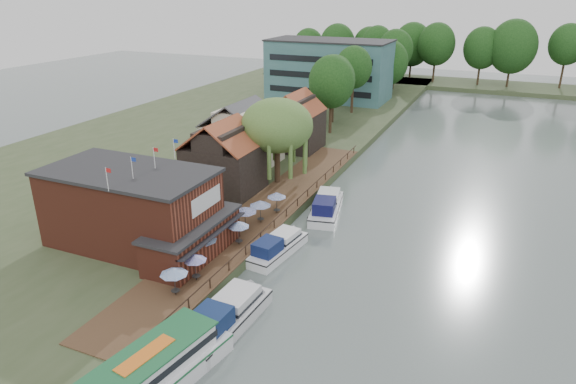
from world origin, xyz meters
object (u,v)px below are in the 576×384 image
at_px(umbrella_6, 277,203).
at_px(cruiser_2, 326,204).
at_px(umbrella_0, 175,281).
at_px(hotel_block, 329,69).
at_px(umbrella_5, 260,211).
at_px(cottage_b, 242,133).
at_px(umbrella_1, 195,267).
at_px(umbrella_4, 245,218).
at_px(cruiser_0, 225,314).
at_px(umbrella_2, 204,247).
at_px(pub, 149,211).
at_px(cottage_a, 224,156).
at_px(swan, 226,344).
at_px(cruiser_1, 277,244).
at_px(tour_boat, 139,380).
at_px(umbrella_3, 239,233).
at_px(cottage_c, 296,121).
at_px(willow, 277,142).

height_order(umbrella_6, cruiser_2, umbrella_6).
bearing_deg(umbrella_6, umbrella_0, -92.28).
xyz_separation_m(hotel_block, umbrella_5, (14.85, -62.32, -4.86)).
bearing_deg(cottage_b, umbrella_1, -68.82).
relative_size(umbrella_4, cruiser_0, 0.23).
bearing_deg(cruiser_0, umbrella_6, 105.66).
xyz_separation_m(umbrella_2, umbrella_6, (1.68, 11.53, 0.00)).
height_order(umbrella_1, umbrella_6, same).
distance_m(pub, cottage_a, 15.05).
distance_m(umbrella_2, swan, 11.05).
height_order(umbrella_1, cruiser_0, umbrella_1).
bearing_deg(cruiser_1, cruiser_2, 91.29).
bearing_deg(tour_boat, umbrella_2, 117.32).
height_order(umbrella_2, tour_boat, umbrella_2).
bearing_deg(umbrella_2, umbrella_1, -68.66).
height_order(umbrella_2, umbrella_4, same).
distance_m(umbrella_3, umbrella_5, 5.19).
bearing_deg(pub, cottage_c, 90.00).
distance_m(willow, umbrella_1, 23.98).
xyz_separation_m(hotel_block, cruiser_0, (19.67, -77.76, -5.87)).
xyz_separation_m(hotel_block, umbrella_0, (14.73, -76.87, -4.86)).
relative_size(umbrella_0, cruiser_2, 0.24).
height_order(cottage_c, umbrella_4, cottage_c).
bearing_deg(umbrella_6, umbrella_3, -91.70).
relative_size(pub, cottage_a, 2.33).
bearing_deg(tour_boat, cottage_a, 120.47).
bearing_deg(willow, tour_boat, -78.68).
height_order(cottage_a, cruiser_1, cottage_a).
height_order(hotel_block, cottage_a, hotel_block).
height_order(cottage_c, cruiser_0, cottage_c).
height_order(cottage_b, cruiser_0, cottage_b).
distance_m(umbrella_2, cruiser_0, 8.92).
relative_size(pub, umbrella_1, 8.42).
distance_m(umbrella_1, umbrella_2, 3.47).
xyz_separation_m(umbrella_3, umbrella_6, (0.23, 7.86, 0.00)).
xyz_separation_m(cottage_b, swan, (16.68, -33.52, -5.03)).
bearing_deg(umbrella_5, tour_boat, -81.22).
height_order(cottage_a, cruiser_2, cottage_a).
height_order(cottage_a, umbrella_1, cottage_a).
relative_size(umbrella_4, cruiser_1, 0.27).
relative_size(cottage_c, umbrella_1, 3.58).
height_order(cruiser_2, tour_boat, tour_boat).
xyz_separation_m(cottage_a, umbrella_2, (6.74, -15.17, -2.96)).
xyz_separation_m(cottage_c, cruiser_2, (11.47, -18.37, -4.05)).
bearing_deg(cruiser_0, hotel_block, 106.66).
bearing_deg(umbrella_5, swan, -71.26).
height_order(cruiser_0, swan, cruiser_0).
height_order(cottage_c, umbrella_3, cottage_c).
xyz_separation_m(pub, umbrella_5, (6.85, 8.68, -2.36)).
relative_size(hotel_block, umbrella_3, 10.69).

